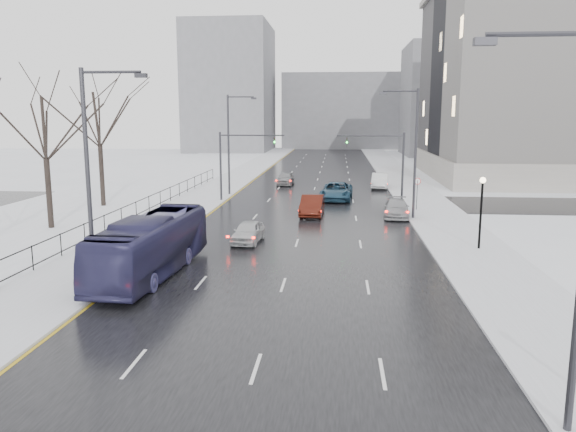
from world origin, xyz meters
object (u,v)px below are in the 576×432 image
(sedan_center_near, at_px, (248,232))
(sedan_right_far, at_px, (396,208))
(no_uturn_sign, at_px, (417,184))
(bus, at_px, (152,245))
(mast_signal_left, at_px, (232,158))
(tree_park_e, at_px, (104,207))
(streetlight_l_near, at_px, (93,171))
(sedan_center_far, at_px, (286,179))
(sedan_right_cross, at_px, (336,191))
(lamppost_r_mid, at_px, (481,202))
(tree_park_d, at_px, (52,229))
(sedan_right_distant, at_px, (380,181))
(streetlight_l_far, at_px, (231,140))
(mast_signal_right, at_px, (391,159))
(streetlight_r_mid, at_px, (413,147))
(sedan_right_near, at_px, (312,205))

(sedan_center_near, xyz_separation_m, sedan_right_far, (10.30, 10.05, 0.01))
(no_uturn_sign, xyz_separation_m, bus, (-15.98, -20.80, -0.75))
(mast_signal_left, height_order, sedan_right_far, mast_signal_left)
(tree_park_e, distance_m, streetlight_l_near, 26.61)
(streetlight_l_near, distance_m, sedan_center_far, 41.45)
(no_uturn_sign, bearing_deg, sedan_right_cross, 140.51)
(streetlight_l_near, distance_m, lamppost_r_mid, 21.78)
(tree_park_d, distance_m, lamppost_r_mid, 29.23)
(sedan_right_distant, bearing_deg, streetlight_l_far, -149.55)
(mast_signal_right, bearing_deg, bus, -119.63)
(mast_signal_right, xyz_separation_m, sedan_right_distant, (-0.13, 11.02, -3.24))
(sedan_center_near, height_order, sedan_right_far, sedan_right_far)
(sedan_right_distant, bearing_deg, lamppost_r_mid, -76.63)
(tree_park_e, distance_m, streetlight_r_mid, 27.25)
(tree_park_e, bearing_deg, sedan_right_cross, 15.15)
(sedan_right_cross, bearing_deg, no_uturn_sign, -35.25)
(streetlight_r_mid, distance_m, sedan_right_distant, 19.62)
(tree_park_e, relative_size, sedan_center_near, 3.37)
(streetlight_l_near, bearing_deg, lamppost_r_mid, 27.55)
(mast_signal_right, xyz_separation_m, mast_signal_left, (-14.65, 0.00, 0.00))
(sedan_center_far, bearing_deg, mast_signal_right, -48.64)
(streetlight_l_far, distance_m, bus, 29.12)
(lamppost_r_mid, xyz_separation_m, sedan_right_near, (-10.50, 11.03, -2.08))
(streetlight_l_far, bearing_deg, streetlight_r_mid, -36.30)
(bus, relative_size, sedan_right_cross, 1.77)
(streetlight_r_mid, xyz_separation_m, sedan_right_near, (-7.67, 1.03, -4.76))
(streetlight_l_near, relative_size, mast_signal_right, 1.54)
(streetlight_l_near, bearing_deg, sedan_center_far, 83.49)
(tree_park_d, height_order, tree_park_e, tree_park_e)
(tree_park_e, bearing_deg, tree_park_d, -87.71)
(sedan_right_far, bearing_deg, sedan_center_far, 122.41)
(mast_signal_right, distance_m, sedan_right_far, 7.85)
(bus, xyz_separation_m, sedan_right_near, (7.28, 17.82, -0.69))
(tree_park_e, distance_m, lamppost_r_mid, 32.52)
(streetlight_r_mid, xyz_separation_m, sedan_center_near, (-11.26, -9.14, -4.90))
(streetlight_r_mid, height_order, sedan_center_far, streetlight_r_mid)
(lamppost_r_mid, relative_size, sedan_right_distant, 0.85)
(mast_signal_right, bearing_deg, sedan_right_far, -91.02)
(streetlight_r_mid, bearing_deg, sedan_right_near, 172.38)
(streetlight_l_near, distance_m, streetlight_l_far, 32.00)
(streetlight_r_mid, relative_size, bus, 0.92)
(mast_signal_right, distance_m, no_uturn_sign, 4.77)
(streetlight_l_near, distance_m, mast_signal_left, 28.05)
(tree_park_d, xyz_separation_m, mast_signal_right, (25.13, 14.00, 4.11))
(mast_signal_left, xyz_separation_m, sedan_right_distant, (14.53, 11.02, -3.24))
(bus, bearing_deg, mast_signal_left, 94.51)
(streetlight_l_far, height_order, sedan_right_near, streetlight_l_far)
(streetlight_l_far, distance_m, mast_signal_left, 4.36)
(sedan_right_far, bearing_deg, lamppost_r_mid, -66.53)
(streetlight_l_near, xyz_separation_m, streetlight_l_far, (0.00, 32.00, 0.00))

